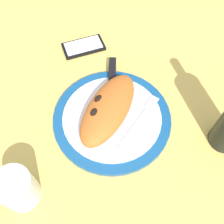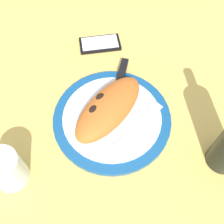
{
  "view_description": "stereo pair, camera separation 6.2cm",
  "coord_description": "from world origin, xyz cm",
  "px_view_note": "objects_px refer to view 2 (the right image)",
  "views": [
    {
      "loc": [
        -26.92,
        -17.23,
        56.31
      ],
      "look_at": [
        0.0,
        0.0,
        3.67
      ],
      "focal_mm": 40.08,
      "sensor_mm": 36.0,
      "label": 1
    },
    {
      "loc": [
        -23.13,
        -22.07,
        56.31
      ],
      "look_at": [
        0.0,
        0.0,
        3.67
      ],
      "focal_mm": 40.08,
      "sensor_mm": 36.0,
      "label": 2
    }
  ],
  "objects_px": {
    "calzone": "(110,107)",
    "water_glass": "(7,171)",
    "knife": "(119,83)",
    "smartphone": "(100,44)",
    "plate": "(112,118)",
    "fork": "(142,121)"
  },
  "relations": [
    {
      "from": "calzone",
      "to": "water_glass",
      "type": "bearing_deg",
      "value": 169.41
    },
    {
      "from": "knife",
      "to": "water_glass",
      "type": "bearing_deg",
      "value": 179.22
    },
    {
      "from": "water_glass",
      "to": "smartphone",
      "type": "bearing_deg",
      "value": 19.39
    },
    {
      "from": "plate",
      "to": "knife",
      "type": "bearing_deg",
      "value": 32.66
    },
    {
      "from": "calzone",
      "to": "smartphone",
      "type": "relative_size",
      "value": 1.67
    },
    {
      "from": "knife",
      "to": "water_glass",
      "type": "distance_m",
      "value": 0.35
    },
    {
      "from": "fork",
      "to": "water_glass",
      "type": "height_order",
      "value": "water_glass"
    },
    {
      "from": "smartphone",
      "to": "fork",
      "type": "bearing_deg",
      "value": -114.66
    },
    {
      "from": "water_glass",
      "to": "plate",
      "type": "bearing_deg",
      "value": -13.02
    },
    {
      "from": "smartphone",
      "to": "water_glass",
      "type": "relative_size",
      "value": 1.57
    },
    {
      "from": "knife",
      "to": "smartphone",
      "type": "bearing_deg",
      "value": 62.79
    },
    {
      "from": "plate",
      "to": "calzone",
      "type": "bearing_deg",
      "value": 73.17
    },
    {
      "from": "knife",
      "to": "calzone",
      "type": "bearing_deg",
      "value": -151.85
    },
    {
      "from": "smartphone",
      "to": "water_glass",
      "type": "height_order",
      "value": "water_glass"
    },
    {
      "from": "knife",
      "to": "water_glass",
      "type": "height_order",
      "value": "water_glass"
    },
    {
      "from": "plate",
      "to": "smartphone",
      "type": "height_order",
      "value": "plate"
    },
    {
      "from": "fork",
      "to": "water_glass",
      "type": "distance_m",
      "value": 0.33
    },
    {
      "from": "calzone",
      "to": "smartphone",
      "type": "bearing_deg",
      "value": 50.75
    },
    {
      "from": "smartphone",
      "to": "water_glass",
      "type": "bearing_deg",
      "value": -160.61
    },
    {
      "from": "smartphone",
      "to": "calzone",
      "type": "bearing_deg",
      "value": -129.25
    },
    {
      "from": "smartphone",
      "to": "water_glass",
      "type": "xyz_separation_m",
      "value": [
        -0.43,
        -0.15,
        0.03
      ]
    },
    {
      "from": "plate",
      "to": "water_glass",
      "type": "distance_m",
      "value": 0.27
    }
  ]
}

